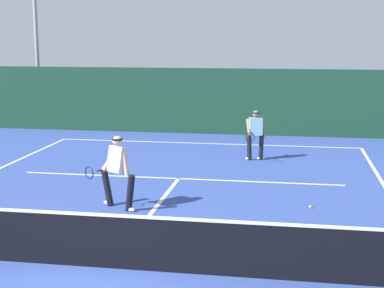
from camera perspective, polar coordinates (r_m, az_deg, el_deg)
ground_plane at (r=10.24m, az=-8.27°, el=-11.92°), size 80.00×80.00×0.00m
court_line_baseline_far at (r=21.35m, az=1.44°, el=0.06°), size 11.01×0.10×0.01m
court_line_service at (r=16.14m, az=-1.32°, el=-3.40°), size 8.97×0.10×0.01m
court_line_centre at (r=13.14m, az=-3.98°, el=-6.70°), size 0.10×6.40×0.01m
tennis_net at (r=10.06m, az=-8.34°, el=-9.31°), size 12.06×0.09×1.09m
player_near at (r=13.32m, az=-7.31°, el=-2.40°), size 1.19×0.82×1.69m
player_far at (r=18.49m, az=6.23°, el=1.08°), size 0.68×0.88×1.59m
tennis_ball_extra at (r=13.70m, az=11.53°, el=-6.04°), size 0.07×0.07×0.07m
back_fence_windscreen at (r=23.29m, az=2.22°, el=4.19°), size 20.55×0.12×2.63m
light_pole at (r=27.36m, az=-15.06°, el=11.14°), size 0.55×0.44×7.02m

